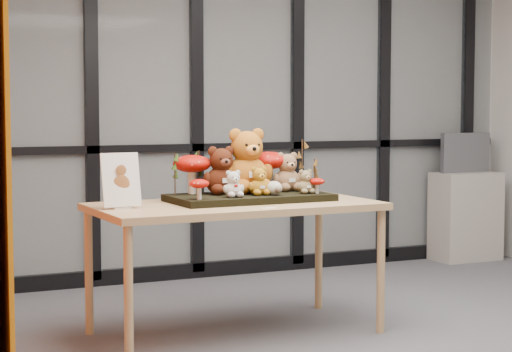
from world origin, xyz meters
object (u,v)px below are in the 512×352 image
bear_tan_back (287,170)px  mushroom_front_left (199,188)px  bear_small_yellow (259,179)px  sign_holder (121,182)px  mushroom_front_right (317,185)px  cabinet (466,216)px  bear_beige_small (306,180)px  mushroom_back_right (269,169)px  bear_white_bow (233,182)px  mushroom_back_left (192,172)px  diorama_tray (250,198)px  plush_cream_hedgehog (274,187)px  monitor (465,153)px  bear_pooh_yellow (247,157)px  bear_brown_medium (221,168)px  display_table (235,214)px

bear_tan_back → mushroom_front_left: 0.75m
bear_tan_back → bear_small_yellow: (-0.28, -0.17, -0.04)m
bear_small_yellow → sign_holder: (-0.86, 0.01, 0.01)m
bear_tan_back → mushroom_front_right: size_ratio=2.53×
cabinet → bear_beige_small: bearing=-146.8°
mushroom_back_right → cabinet: size_ratio=0.35×
bear_white_bow → mushroom_back_left: bearing=115.1°
diorama_tray → mushroom_front_right: size_ratio=9.16×
bear_small_yellow → plush_cream_hedgehog: bear_small_yellow is taller
mushroom_front_right → cabinet: mushroom_front_right is taller
mushroom_front_right → monitor: monitor is taller
mushroom_front_right → monitor: 2.94m
monitor → bear_tan_back: bearing=-150.1°
plush_cream_hedgehog → mushroom_back_right: (0.10, 0.29, 0.09)m
diorama_tray → bear_small_yellow: size_ratio=5.13×
bear_white_bow → cabinet: 3.44m
bear_tan_back → mushroom_back_right: 0.12m
bear_pooh_yellow → cabinet: bear_pooh_yellow is taller
bear_beige_small → mushroom_back_left: mushroom_back_left is taller
diorama_tray → mushroom_back_left: size_ratio=3.69×
sign_holder → cabinet: size_ratio=0.41×
bear_brown_medium → sign_holder: size_ratio=1.02×
bear_tan_back → mushroom_front_right: bear_tan_back is taller
sign_holder → monitor: bearing=20.1°
bear_pooh_yellow → mushroom_front_left: 0.52m
diorama_tray → bear_beige_small: bear_beige_small is taller
bear_small_yellow → plush_cream_hedgehog: size_ratio=2.00×
bear_tan_back → mushroom_front_left: bearing=-161.4°
bear_small_yellow → cabinet: 3.25m
mushroom_front_left → sign_holder: 0.45m
mushroom_front_right → cabinet: bearing=34.4°
plush_cream_hedgehog → mushroom_front_left: bearing=-176.7°
bear_white_bow → sign_holder: sign_holder is taller
display_table → bear_brown_medium: bearing=98.5°
plush_cream_hedgehog → mushroom_back_left: size_ratio=0.36×
bear_beige_small → plush_cream_hedgehog: bearing=-177.5°
bear_pooh_yellow → sign_holder: (-0.86, -0.16, -0.11)m
bear_beige_small → mushroom_back_right: mushroom_back_right is taller
bear_beige_small → cabinet: size_ratio=0.21×
bear_white_bow → diorama_tray: bearing=36.0°
display_table → plush_cream_hedgehog: plush_cream_hedgehog is taller
bear_brown_medium → bear_beige_small: (0.49, -0.19, -0.08)m
bear_pooh_yellow → mushroom_front_left: (-0.42, -0.26, -0.16)m
bear_brown_medium → mushroom_front_right: bear_brown_medium is taller
bear_small_yellow → sign_holder: size_ratio=0.60×
bear_brown_medium → cabinet: bear_brown_medium is taller
bear_brown_medium → mushroom_front_right: size_ratio=3.03×
sign_holder → cabinet: 4.01m
mushroom_front_right → diorama_tray: bearing=160.4°
bear_pooh_yellow → diorama_tray: bearing=-105.4°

